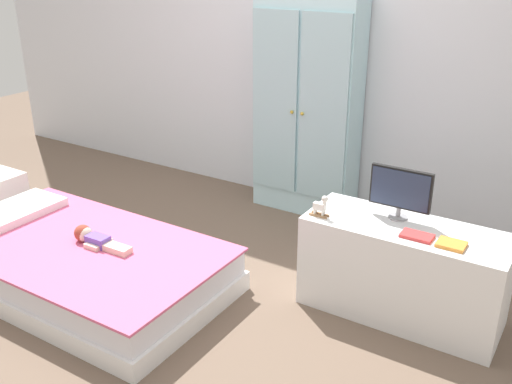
{
  "coord_description": "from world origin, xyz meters",
  "views": [
    {
      "loc": [
        1.9,
        -2.16,
        1.8
      ],
      "look_at": [
        0.33,
        0.33,
        0.57
      ],
      "focal_mm": 40.58,
      "sensor_mm": 36.0,
      "label": 1
    }
  ],
  "objects": [
    {
      "name": "ground_plane",
      "position": [
        0.0,
        0.0,
        -0.01
      ],
      "size": [
        10.0,
        10.0,
        0.02
      ],
      "primitive_type": "cube",
      "color": "brown"
    },
    {
      "name": "back_wall",
      "position": [
        0.0,
        1.57,
        1.35
      ],
      "size": [
        6.4,
        0.05,
        2.7
      ],
      "primitive_type": "cube",
      "color": "silver",
      "rests_on": "ground_plane"
    },
    {
      "name": "bed",
      "position": [
        -0.49,
        -0.24,
        0.13
      ],
      "size": [
        1.68,
        0.95,
        0.27
      ],
      "color": "white",
      "rests_on": "ground_plane"
    },
    {
      "name": "pillow",
      "position": [
        -1.13,
        -0.24,
        0.29
      ],
      "size": [
        0.32,
        0.69,
        0.05
      ],
      "primitive_type": "cube",
      "color": "white",
      "rests_on": "bed"
    },
    {
      "name": "doll",
      "position": [
        -0.43,
        -0.2,
        0.3
      ],
      "size": [
        0.39,
        0.13,
        0.1
      ],
      "color": "#6B4CB2",
      "rests_on": "bed"
    },
    {
      "name": "wardrobe",
      "position": [
        0.08,
        1.4,
        0.77
      ],
      "size": [
        0.75,
        0.29,
        1.55
      ],
      "color": "silver",
      "rests_on": "ground_plane"
    },
    {
      "name": "tv_stand",
      "position": [
        1.15,
        0.46,
        0.26
      ],
      "size": [
        1.03,
        0.41,
        0.52
      ],
      "primitive_type": "cube",
      "color": "white",
      "rests_on": "ground_plane"
    },
    {
      "name": "tv_monitor",
      "position": [
        1.08,
        0.53,
        0.67
      ],
      "size": [
        0.32,
        0.1,
        0.27
      ],
      "color": "#99999E",
      "rests_on": "tv_stand"
    },
    {
      "name": "rocking_horse_toy",
      "position": [
        0.73,
        0.34,
        0.57
      ],
      "size": [
        0.1,
        0.04,
        0.12
      ],
      "color": "#8E6642",
      "rests_on": "tv_stand"
    },
    {
      "name": "book_red",
      "position": [
        1.23,
        0.37,
        0.52
      ],
      "size": [
        0.15,
        0.09,
        0.02
      ],
      "primitive_type": "cube",
      "color": "#CC3838",
      "rests_on": "tv_stand"
    },
    {
      "name": "book_orange",
      "position": [
        1.39,
        0.37,
        0.52
      ],
      "size": [
        0.13,
        0.11,
        0.02
      ],
      "primitive_type": "cube",
      "color": "orange",
      "rests_on": "tv_stand"
    }
  ]
}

